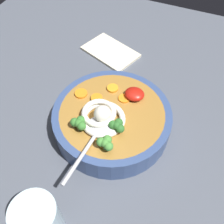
# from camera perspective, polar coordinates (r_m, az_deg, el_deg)

# --- Properties ---
(table_slab) EXTENTS (1.20, 1.20, 0.03)m
(table_slab) POSITION_cam_1_polar(r_m,az_deg,el_deg) (0.65, -0.72, -3.92)
(table_slab) COLOR #474C56
(table_slab) RESTS_ON ground
(soup_bowl) EXTENTS (0.27, 0.27, 0.06)m
(soup_bowl) POSITION_cam_1_polar(r_m,az_deg,el_deg) (0.61, 0.00, -1.68)
(soup_bowl) COLOR #334775
(soup_bowl) RESTS_ON table_slab
(noodle_pile) EXTENTS (0.11, 0.11, 0.04)m
(noodle_pile) POSITION_cam_1_polar(r_m,az_deg,el_deg) (0.56, -2.58, -0.80)
(noodle_pile) COLOR silver
(noodle_pile) RESTS_ON soup_bowl
(soup_spoon) EXTENTS (0.06, 0.17, 0.02)m
(soup_spoon) POSITION_cam_1_polar(r_m,az_deg,el_deg) (0.55, -2.99, -4.00)
(soup_spoon) COLOR #B7B7BC
(soup_spoon) RESTS_ON soup_bowl
(chili_sauce_dollop) EXTENTS (0.05, 0.04, 0.02)m
(chili_sauce_dollop) POSITION_cam_1_polar(r_m,az_deg,el_deg) (0.61, 4.98, 3.96)
(chili_sauce_dollop) COLOR #B2190F
(chili_sauce_dollop) RESTS_ON soup_bowl
(broccoli_floret_beside_noodles) EXTENTS (0.04, 0.03, 0.03)m
(broccoli_floret_beside_noodles) POSITION_cam_1_polar(r_m,az_deg,el_deg) (0.52, -1.44, -6.80)
(broccoli_floret_beside_noodles) COLOR #7A9E60
(broccoli_floret_beside_noodles) RESTS_ON soup_bowl
(broccoli_floret_center) EXTENTS (0.04, 0.03, 0.03)m
(broccoli_floret_center) POSITION_cam_1_polar(r_m,az_deg,el_deg) (0.54, 1.12, -2.99)
(broccoli_floret_center) COLOR #7A9E60
(broccoli_floret_center) RESTS_ON soup_bowl
(broccoli_floret_right) EXTENTS (0.04, 0.03, 0.03)m
(broccoli_floret_right) POSITION_cam_1_polar(r_m,az_deg,el_deg) (0.55, -7.29, -2.41)
(broccoli_floret_right) COLOR #7A9E60
(broccoli_floret_right) RESTS_ON soup_bowl
(carrot_slice_beside_chili) EXTENTS (0.03, 0.03, 0.01)m
(carrot_slice_beside_chili) POSITION_cam_1_polar(r_m,az_deg,el_deg) (0.62, -6.83, 4.05)
(carrot_slice_beside_chili) COLOR orange
(carrot_slice_beside_chili) RESTS_ON soup_bowl
(carrot_slice_extra_a) EXTENTS (0.03, 0.03, 0.00)m
(carrot_slice_extra_a) POSITION_cam_1_polar(r_m,az_deg,el_deg) (0.61, 2.70, 3.02)
(carrot_slice_extra_a) COLOR orange
(carrot_slice_extra_a) RESTS_ON soup_bowl
(carrot_slice_extra_b) EXTENTS (0.03, 0.03, 0.01)m
(carrot_slice_extra_b) POSITION_cam_1_polar(r_m,az_deg,el_deg) (0.63, 0.13, 5.23)
(carrot_slice_extra_b) COLOR orange
(carrot_slice_extra_b) RESTS_ON soup_bowl
(carrot_slice_near_spoon) EXTENTS (0.03, 0.03, 0.01)m
(carrot_slice_near_spoon) POSITION_cam_1_polar(r_m,az_deg,el_deg) (0.61, -3.39, 3.01)
(carrot_slice_near_spoon) COLOR orange
(carrot_slice_near_spoon) RESTS_ON soup_bowl
(drinking_glass) EXTENTS (0.08, 0.08, 0.11)m
(drinking_glass) POSITION_cam_1_polar(r_m,az_deg,el_deg) (0.50, -15.62, -22.30)
(drinking_glass) COLOR silver
(drinking_glass) RESTS_ON table_slab
(folded_napkin) EXTENTS (0.19, 0.15, 0.01)m
(folded_napkin) POSITION_cam_1_polar(r_m,az_deg,el_deg) (0.82, -0.36, 13.10)
(folded_napkin) COLOR beige
(folded_napkin) RESTS_ON table_slab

